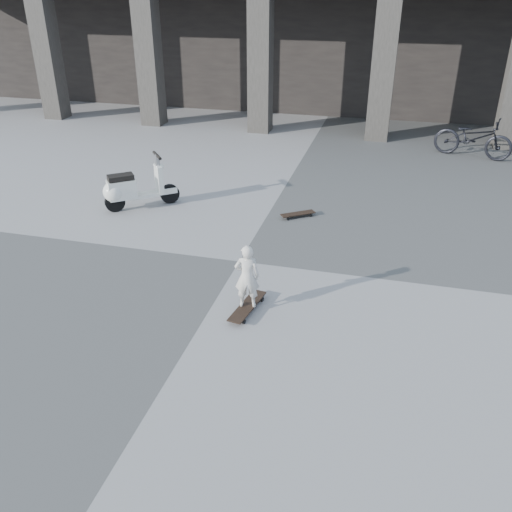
% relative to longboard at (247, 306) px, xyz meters
% --- Properties ---
extents(ground, '(90.00, 90.00, 0.00)m').
position_rel_longboard_xyz_m(ground, '(-0.54, 1.44, -0.07)').
color(ground, '#4B4A48').
rests_on(ground, ground).
extents(colonnade, '(28.00, 8.82, 6.00)m').
position_rel_longboard_xyz_m(colonnade, '(-0.54, 15.21, 2.96)').
color(colonnade, black).
rests_on(colonnade, ground).
extents(longboard, '(0.36, 0.94, 0.09)m').
position_rel_longboard_xyz_m(longboard, '(0.00, 0.00, 0.00)').
color(longboard, black).
rests_on(longboard, ground).
extents(skateboard_spare, '(0.68, 0.56, 0.08)m').
position_rel_longboard_xyz_m(skateboard_spare, '(0.07, 3.57, -0.01)').
color(skateboard_spare, black).
rests_on(skateboard_spare, ground).
extents(child, '(0.40, 0.31, 0.97)m').
position_rel_longboard_xyz_m(child, '(0.00, -0.00, 0.50)').
color(child, beige).
rests_on(child, longboard).
extents(scooter, '(1.31, 1.11, 1.10)m').
position_rel_longboard_xyz_m(scooter, '(-3.39, 3.11, 0.36)').
color(scooter, black).
rests_on(scooter, ground).
extents(bicycle, '(2.12, 1.22, 1.05)m').
position_rel_longboard_xyz_m(bicycle, '(3.80, 8.74, 0.45)').
color(bicycle, black).
rests_on(bicycle, ground).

